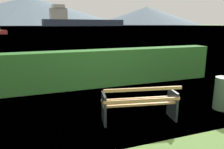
% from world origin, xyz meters
% --- Properties ---
extents(ground_plane, '(1400.00, 1400.00, 0.00)m').
position_xyz_m(ground_plane, '(0.00, 0.00, 0.00)').
color(ground_plane, '#567A38').
extents(water_surface, '(620.00, 620.00, 0.00)m').
position_xyz_m(water_surface, '(0.00, 309.00, 0.00)').
color(water_surface, slate).
rests_on(water_surface, ground_plane).
extents(park_bench, '(1.77, 0.88, 0.87)m').
position_xyz_m(park_bench, '(-0.01, -0.06, 0.43)').
color(park_bench, tan).
rests_on(park_bench, ground_plane).
extents(hedge_row, '(8.89, 0.65, 1.29)m').
position_xyz_m(hedge_row, '(0.00, 3.07, 0.64)').
color(hedge_row, '#2D6B28').
rests_on(hedge_row, ground_plane).
extents(trash_bin, '(0.44, 0.44, 0.85)m').
position_xyz_m(trash_bin, '(2.34, -0.15, 0.42)').
color(trash_bin, '#385138').
rests_on(trash_bin, ground_plane).
extents(cargo_ship_large, '(98.17, 24.98, 23.11)m').
position_xyz_m(cargo_ship_large, '(50.84, 253.43, 6.46)').
color(cargo_ship_large, '#2D384C').
rests_on(cargo_ship_large, water_surface).
extents(distant_hills, '(885.34, 418.02, 62.06)m').
position_xyz_m(distant_hills, '(34.09, 556.65, 28.05)').
color(distant_hills, gray).
rests_on(distant_hills, ground_plane).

